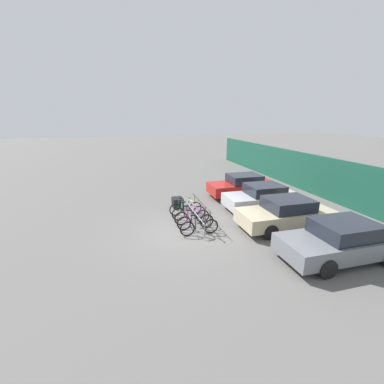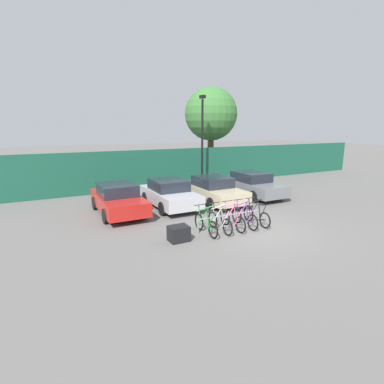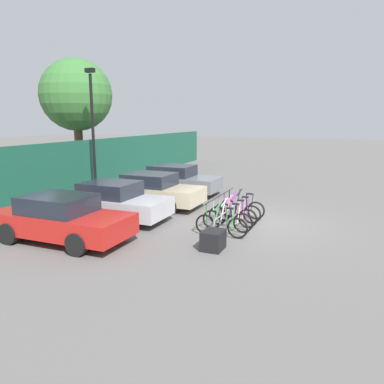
{
  "view_description": "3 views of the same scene",
  "coord_description": "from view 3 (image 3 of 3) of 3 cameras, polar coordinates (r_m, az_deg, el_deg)",
  "views": [
    {
      "loc": [
        10.05,
        -2.42,
        4.86
      ],
      "look_at": [
        -1.47,
        0.72,
        1.36
      ],
      "focal_mm": 24.0,
      "sensor_mm": 36.0,
      "label": 1
    },
    {
      "loc": [
        -7.43,
        -8.76,
        3.99
      ],
      "look_at": [
        -1.49,
        2.61,
        1.17
      ],
      "focal_mm": 28.0,
      "sensor_mm": 36.0,
      "label": 2
    },
    {
      "loc": [
        -12.65,
        -2.95,
        3.61
      ],
      "look_at": [
        -0.77,
        2.02,
        1.08
      ],
      "focal_mm": 35.0,
      "sensor_mm": 36.0,
      "label": 3
    }
  ],
  "objects": [
    {
      "name": "bicycle_green",
      "position": [
        11.66,
        4.46,
        -5.0
      ],
      "size": [
        0.68,
        1.71,
        1.05
      ],
      "rotation": [
        0.0,
        0.0,
        0.03
      ],
      "color": "black",
      "rests_on": "ground"
    },
    {
      "name": "car_red",
      "position": [
        11.81,
        -19.35,
        -3.83
      ],
      "size": [
        1.91,
        4.24,
        1.4
      ],
      "color": "red",
      "rests_on": "ground"
    },
    {
      "name": "lamp_post",
      "position": [
        18.86,
        -14.9,
        9.86
      ],
      "size": [
        0.24,
        0.44,
        5.93
      ],
      "color": "black",
      "rests_on": "ground"
    },
    {
      "name": "bicycle_pink",
      "position": [
        12.78,
        6.18,
        -3.59
      ],
      "size": [
        0.68,
        1.71,
        1.05
      ],
      "rotation": [
        0.0,
        0.0,
        0.06
      ],
      "color": "black",
      "rests_on": "ground"
    },
    {
      "name": "car_silver",
      "position": [
        13.7,
        -11.99,
        -1.42
      ],
      "size": [
        1.91,
        4.04,
        1.4
      ],
      "color": "#B7B7BC",
      "rests_on": "ground"
    },
    {
      "name": "car_grey",
      "position": [
        18.2,
        -2.76,
        1.88
      ],
      "size": [
        1.91,
        4.38,
        1.4
      ],
      "color": "slate",
      "rests_on": "ground"
    },
    {
      "name": "tree_behind_hoarding",
      "position": [
        22.46,
        -17.23,
        13.85
      ],
      "size": [
        3.97,
        3.97,
        6.9
      ],
      "color": "brown",
      "rests_on": "ground"
    },
    {
      "name": "bike_rack",
      "position": [
        12.79,
        5.54,
        -3.12
      ],
      "size": [
        2.97,
        0.04,
        0.57
      ],
      "color": "gray",
      "rests_on": "ground"
    },
    {
      "name": "bicycle_black",
      "position": [
        13.91,
        7.6,
        -2.42
      ],
      "size": [
        0.68,
        1.71,
        1.05
      ],
      "rotation": [
        0.0,
        0.0,
        0.01
      ],
      "color": "black",
      "rests_on": "ground"
    },
    {
      "name": "hoarding_wall",
      "position": [
        17.9,
        -21.67,
        2.82
      ],
      "size": [
        36.0,
        0.16,
        2.54
      ],
      "primitive_type": "cube",
      "color": "#19513D",
      "rests_on": "ground"
    },
    {
      "name": "car_beige",
      "position": [
        15.59,
        -6.2,
        0.27
      ],
      "size": [
        1.91,
        4.22,
        1.4
      ],
      "color": "#C1B28E",
      "rests_on": "ground"
    },
    {
      "name": "ground_plane",
      "position": [
        13.48,
        9.25,
        -4.56
      ],
      "size": [
        120.0,
        120.0,
        0.0
      ],
      "primitive_type": "plane",
      "color": "#605E5B"
    },
    {
      "name": "cargo_crate",
      "position": [
        10.54,
        3.25,
        -7.33
      ],
      "size": [
        0.7,
        0.56,
        0.55
      ],
      "primitive_type": "cube",
      "color": "black",
      "rests_on": "ground"
    },
    {
      "name": "bicycle_silver",
      "position": [
        12.24,
        5.39,
        -4.24
      ],
      "size": [
        0.68,
        1.71,
        1.05
      ],
      "rotation": [
        0.0,
        0.0,
        0.01
      ],
      "color": "black",
      "rests_on": "ground"
    },
    {
      "name": "bicycle_purple",
      "position": [
        13.33,
        6.91,
        -2.99
      ],
      "size": [
        0.68,
        1.71,
        1.05
      ],
      "rotation": [
        0.0,
        0.0,
        -0.06
      ],
      "color": "black",
      "rests_on": "ground"
    }
  ]
}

